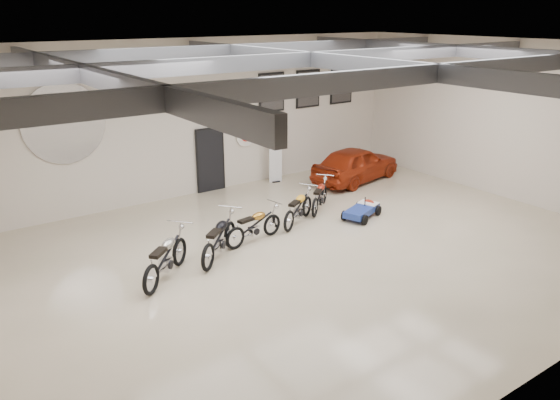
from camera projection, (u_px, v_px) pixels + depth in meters
floor at (308, 254)px, 13.65m from camera, size 16.00×12.00×0.01m
ceiling at (311, 48)px, 12.01m from camera, size 16.00×12.00×0.01m
back_wall at (194, 119)px, 17.46m from camera, size 16.00×0.02×5.00m
right_wall at (509, 120)px, 17.19m from camera, size 0.02×12.00×5.00m
ceiling_beams at (311, 59)px, 12.09m from camera, size 15.80×11.80×0.32m
door at (210, 160)px, 18.17m from camera, size 0.92×0.08×2.10m
logo_plaque at (64, 124)px, 15.14m from camera, size 2.30×0.06×1.16m
poster_left at (271, 92)px, 18.87m from camera, size 1.05×0.08×1.35m
poster_mid at (308, 89)px, 19.74m from camera, size 1.05×0.08×1.35m
poster_right at (341, 85)px, 20.61m from camera, size 1.05×0.08×1.35m
oil_sign at (245, 136)px, 18.72m from camera, size 0.72×0.10×0.72m
banner_stand at (275, 158)px, 19.15m from camera, size 0.50×0.28×1.75m
motorcycle_silver at (165, 257)px, 12.23m from camera, size 2.02×1.87×1.09m
motorcycle_black at (219, 237)px, 13.29m from camera, size 2.01×1.81×1.08m
motorcycle_gold at (254, 225)px, 14.23m from camera, size 1.91×0.87×0.96m
motorcycle_yellow at (298, 207)px, 15.47m from camera, size 1.91×1.45×0.98m
motorcycle_red at (320, 195)px, 16.55m from camera, size 1.76×1.55×0.94m
go_kart at (364, 207)px, 16.08m from camera, size 1.80×1.28×0.60m
vintage_car at (356, 164)px, 19.35m from camera, size 2.20×3.93×1.26m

